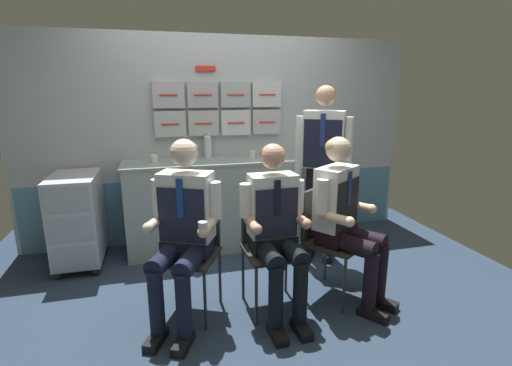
{
  "coord_description": "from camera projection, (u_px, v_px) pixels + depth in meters",
  "views": [
    {
      "loc": [
        -0.67,
        -2.58,
        1.61
      ],
      "look_at": [
        0.02,
        0.07,
        0.92
      ],
      "focal_mm": 26.16,
      "sensor_mm": 36.0,
      "label": 1
    }
  ],
  "objects": [
    {
      "name": "sparkling_bottle_green",
      "position": [
        208.0,
        146.0,
        3.86
      ],
      "size": [
        0.08,
        0.08,
        0.25
      ],
      "color": "silver",
      "rests_on": "galley_counter"
    },
    {
      "name": "ground",
      "position": [
        255.0,
        299.0,
        2.98
      ],
      "size": [
        4.8,
        4.8,
        0.04
      ],
      "primitive_type": "cube",
      "color": "#27364A"
    },
    {
      "name": "paper_cup_tan",
      "position": [
        265.0,
        154.0,
        3.88
      ],
      "size": [
        0.07,
        0.07,
        0.07
      ],
      "color": "white",
      "rests_on": "galley_counter"
    },
    {
      "name": "water_bottle_tall",
      "position": [
        187.0,
        152.0,
        3.47
      ],
      "size": [
        0.07,
        0.07,
        0.26
      ],
      "color": "silver",
      "rests_on": "galley_counter"
    },
    {
      "name": "crew_member_left",
      "position": [
        183.0,
        224.0,
        2.54
      ],
      "size": [
        0.58,
        0.69,
        1.29
      ],
      "color": "black",
      "rests_on": "ground"
    },
    {
      "name": "galley_bulkhead",
      "position": [
        223.0,
        142.0,
        4.0
      ],
      "size": [
        4.2,
        0.14,
        2.15
      ],
      "color": "#B0B7C0",
      "rests_on": "ground"
    },
    {
      "name": "coffee_cup_white",
      "position": [
        252.0,
        154.0,
        3.81
      ],
      "size": [
        0.06,
        0.06,
        0.08
      ],
      "color": "silver",
      "rests_on": "galley_counter"
    },
    {
      "name": "folding_chair_left",
      "position": [
        192.0,
        240.0,
        2.73
      ],
      "size": [
        0.53,
        0.53,
        0.86
      ],
      "color": "#2D2D33",
      "rests_on": "ground"
    },
    {
      "name": "paper_cup_blue",
      "position": [
        154.0,
        158.0,
        3.63
      ],
      "size": [
        0.07,
        0.07,
        0.07
      ],
      "color": "white",
      "rests_on": "galley_counter"
    },
    {
      "name": "folding_chair_right",
      "position": [
        325.0,
        230.0,
        2.93
      ],
      "size": [
        0.56,
        0.56,
        0.86
      ],
      "color": "#2D2D33",
      "rests_on": "ground"
    },
    {
      "name": "service_trolley",
      "position": [
        78.0,
        217.0,
        3.43
      ],
      "size": [
        0.4,
        0.65,
        0.86
      ],
      "color": "black",
      "rests_on": "ground"
    },
    {
      "name": "folding_chair_center",
      "position": [
        269.0,
        236.0,
        2.8
      ],
      "size": [
        0.41,
        0.42,
        0.86
      ],
      "color": "#2D2D33",
      "rests_on": "ground"
    },
    {
      "name": "crew_member_standing",
      "position": [
        323.0,
        160.0,
        3.46
      ],
      "size": [
        0.46,
        0.39,
        1.65
      ],
      "color": "black",
      "rests_on": "ground"
    },
    {
      "name": "coffee_cup_spare",
      "position": [
        185.0,
        158.0,
        3.65
      ],
      "size": [
        0.07,
        0.07,
        0.06
      ],
      "color": "tan",
      "rests_on": "galley_counter"
    },
    {
      "name": "crew_member_center",
      "position": [
        276.0,
        225.0,
        2.62
      ],
      "size": [
        0.48,
        0.59,
        1.25
      ],
      "color": "black",
      "rests_on": "ground"
    },
    {
      "name": "galley_counter",
      "position": [
        221.0,
        203.0,
        3.86
      ],
      "size": [
        1.9,
        0.53,
        0.92
      ],
      "color": "#95A49F",
      "rests_on": "ground"
    },
    {
      "name": "crew_member_right",
      "position": [
        345.0,
        213.0,
        2.79
      ],
      "size": [
        0.61,
        0.67,
        1.28
      ],
      "color": "black",
      "rests_on": "ground"
    }
  ]
}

